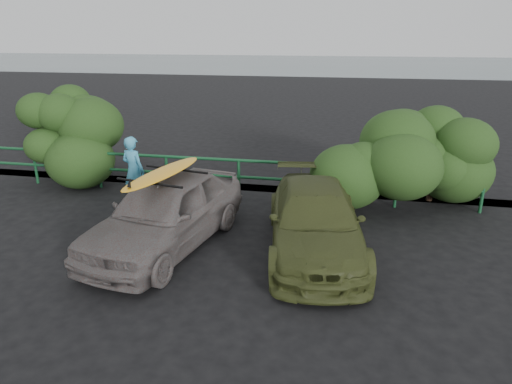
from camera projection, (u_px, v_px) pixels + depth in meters
The scene contains 10 objects.
ground at pixel (115, 291), 7.71m from camera, with size 80.00×80.00×0.00m, color black.
ocean at pixel (322, 64), 63.27m from camera, with size 200.00×200.00×0.00m, color slate.
guardrail at pixel (202, 176), 12.17m from camera, with size 14.00×0.08×1.04m, color #164D29, non-canonical shape.
shrub_left at pixel (46, 137), 13.16m from camera, with size 3.20×2.40×2.59m, color #264419, non-canonical shape.
shrub_right at pixel (397, 160), 11.54m from camera, with size 3.20×2.40×2.17m, color #264419, non-canonical shape.
sedan at pixel (166, 212), 9.14m from camera, with size 1.74×4.32×1.47m, color #625957.
olive_vehicle at pixel (315, 220), 8.99m from camera, with size 1.79×4.40×1.28m, color #3F471F.
man at pixel (134, 171), 11.38m from camera, with size 0.64×0.42×1.75m, color #419EC3.
roof_rack at pixel (163, 176), 8.89m from camera, with size 1.44×1.01×0.05m, color black, non-canonical shape.
surfboard at pixel (163, 173), 8.87m from camera, with size 0.52×2.52×0.07m, color #F7A71A.
Camera 1 is at (3.65, -6.13, 4.14)m, focal length 32.00 mm.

